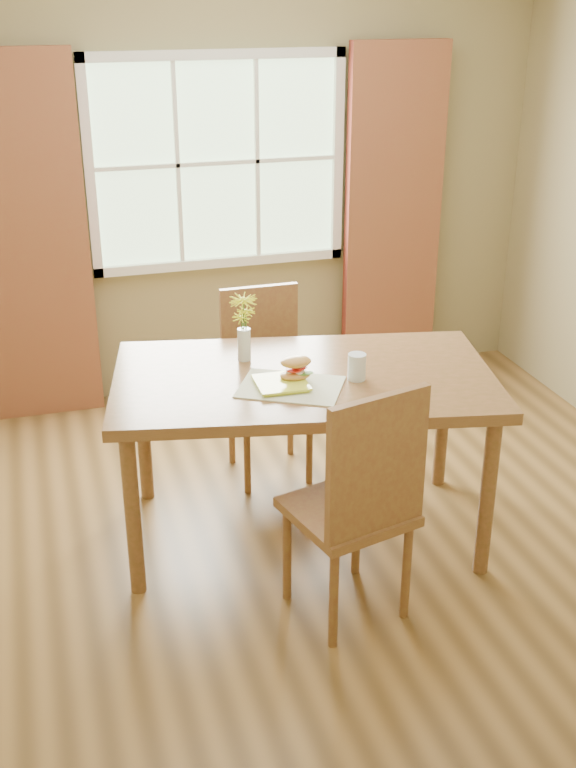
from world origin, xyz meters
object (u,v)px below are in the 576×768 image
at_px(chair_far, 265,374).
at_px(water_glass, 357,367).
at_px(croissant_sandwich, 296,368).
at_px(flower_vase, 244,321).
at_px(chair_near, 361,499).
at_px(dining_table, 304,392).

xyz_separation_m(chair_far, water_glass, (0.22, -0.83, 0.35)).
relative_size(croissant_sandwich, flower_vase, 0.46).
xyz_separation_m(croissant_sandwich, water_glass, (0.28, -0.05, -0.01)).
height_order(chair_near, croissant_sandwich, chair_near).
height_order(chair_far, flower_vase, flower_vase).
distance_m(chair_near, chair_far, 1.42).
bearing_deg(chair_near, chair_far, 76.61).
relative_size(croissant_sandwich, water_glass, 1.22).
bearing_deg(water_glass, flower_vase, 139.55).
distance_m(dining_table, water_glass, 0.29).
bearing_deg(croissant_sandwich, water_glass, -9.06).
distance_m(chair_near, croissant_sandwich, 0.72).
distance_m(chair_far, water_glass, 0.92).
height_order(water_glass, flower_vase, flower_vase).
xyz_separation_m(chair_far, flower_vase, (-0.22, -0.46, 0.49)).
distance_m(croissant_sandwich, flower_vase, 0.38).
xyz_separation_m(dining_table, croissant_sandwich, (-0.06, -0.07, 0.16)).
xyz_separation_m(chair_far, croissant_sandwich, (-0.06, -0.78, 0.36)).
relative_size(water_glass, flower_vase, 0.38).
height_order(dining_table, water_glass, water_glass).
relative_size(chair_near, water_glass, 8.85).
bearing_deg(flower_vase, water_glass, -40.45).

